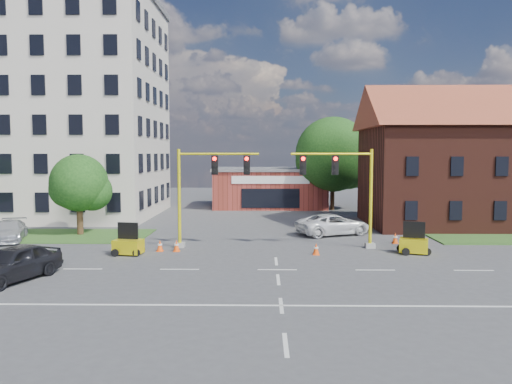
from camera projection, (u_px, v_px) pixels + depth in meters
The scene contains 18 objects.
ground at pixel (277, 270), 25.47m from camera, with size 120.00×120.00×0.00m, color #414244.
lane_markings at pixel (279, 285), 22.48m from camera, with size 60.00×36.00×0.01m, color silver, non-canonical shape.
office_block at pixel (59, 107), 46.81m from camera, with size 18.40×15.40×20.60m.
brick_shop at pixel (270, 187), 55.19m from camera, with size 12.40×8.40×4.30m.
townhouse_row at pixel (493, 153), 40.67m from camera, with size 21.00×11.00×11.50m.
tree_large at pixel (337, 157), 51.92m from camera, with size 8.20×7.81×9.71m.
tree_nw_front at pixel (82, 185), 35.95m from camera, with size 4.33×4.12×5.87m.
signal_mast_west at pixel (205, 186), 31.21m from camera, with size 5.30×0.60×6.20m.
signal_mast_east at pixel (345, 186), 31.07m from camera, with size 5.30×0.60×6.20m.
trailer_west at pixel (128, 245), 29.19m from camera, with size 1.76×1.33×1.82m.
trailer_east at pixel (414, 244), 29.51m from camera, with size 1.86×1.53×1.82m.
cone_a at pixel (160, 246), 30.21m from camera, with size 0.40×0.40×0.70m.
cone_b at pixel (177, 246), 30.17m from camera, with size 0.40×0.40×0.70m.
cone_c at pixel (316, 249), 29.18m from camera, with size 0.40×0.40×0.70m.
cone_d at pixel (395, 238), 32.88m from camera, with size 0.40×0.40×0.70m.
pickup_white at pixel (334, 224), 36.31m from camera, with size 2.51×5.45×1.51m, color white.
sedan_dark at pixel (13, 263), 23.21m from camera, with size 1.98×4.91×1.67m, color black.
sedan_silver_rear at pixel (9, 231), 33.78m from camera, with size 1.91×4.70×1.36m, color #B3B5BB.
Camera 1 is at (-0.69, -25.10, 5.96)m, focal length 35.00 mm.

